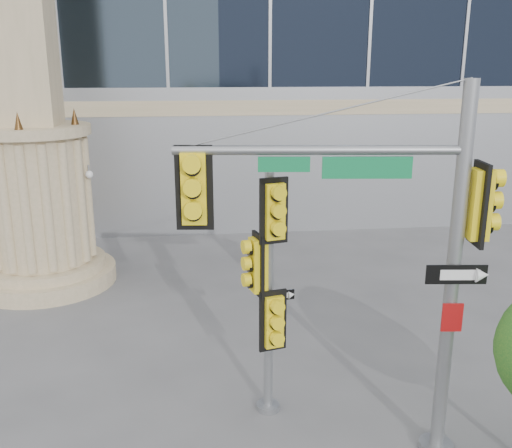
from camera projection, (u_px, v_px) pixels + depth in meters
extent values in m
plane|color=#545456|center=(266.00, 444.00, 10.69)|extent=(120.00, 120.00, 0.00)
cylinder|color=tan|center=(47.00, 275.00, 18.56)|extent=(4.40, 4.40, 0.50)
cylinder|color=tan|center=(46.00, 264.00, 18.45)|extent=(3.80, 3.80, 0.30)
cylinder|color=tan|center=(39.00, 199.00, 17.87)|extent=(3.00, 3.00, 4.00)
cylinder|color=tan|center=(32.00, 130.00, 17.29)|extent=(3.50, 3.50, 0.30)
cone|color=#472D14|center=(74.00, 116.00, 17.33)|extent=(0.24, 0.24, 0.50)
cylinder|color=slate|center=(436.00, 445.00, 10.54)|extent=(0.62, 0.62, 0.13)
cylinder|color=slate|center=(452.00, 281.00, 9.66)|extent=(0.24, 0.24, 6.66)
cylinder|color=slate|center=(319.00, 150.00, 9.05)|extent=(4.66, 0.66, 0.16)
cube|color=#0E7740|center=(367.00, 168.00, 9.11)|extent=(1.44, 0.20, 0.36)
cube|color=yellow|center=(194.00, 188.00, 9.19)|extent=(0.64, 0.37, 1.39)
cube|color=yellow|center=(479.00, 204.00, 9.31)|extent=(0.37, 0.64, 1.39)
cube|color=black|center=(456.00, 275.00, 9.47)|extent=(1.02, 0.14, 0.33)
cube|color=#9B0E0F|center=(452.00, 317.00, 9.68)|extent=(0.36, 0.07, 0.51)
cylinder|color=slate|center=(268.00, 406.00, 11.76)|extent=(0.48, 0.48, 0.12)
cylinder|color=slate|center=(269.00, 297.00, 11.11)|extent=(0.18, 0.18, 4.98)
cube|color=yellow|center=(274.00, 211.00, 10.43)|extent=(0.60, 0.40, 1.24)
cube|color=yellow|center=(258.00, 265.00, 10.85)|extent=(0.40, 0.60, 1.24)
cube|color=yellow|center=(273.00, 321.00, 11.02)|extent=(0.60, 0.40, 1.24)
cube|color=black|center=(280.00, 296.00, 11.05)|extent=(0.61, 0.17, 0.20)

